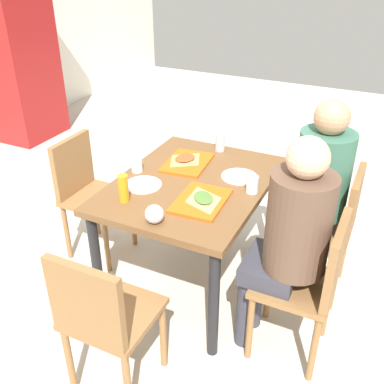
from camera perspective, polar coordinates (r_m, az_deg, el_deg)
ground_plane at (r=3.14m, az=0.00°, el=-11.04°), size 10.00×10.00×0.02m
main_table at (r=2.75m, az=0.00°, el=-0.40°), size 1.15×0.87×0.76m
chair_near_left at (r=2.41m, az=14.95°, el=-10.71°), size 0.40×0.40×0.87m
chair_near_right at (r=2.88m, az=17.43°, el=-3.83°), size 0.40×0.40×0.87m
chair_far_side at (r=3.22m, az=-13.23°, el=0.49°), size 0.40×0.40×0.87m
chair_left_end at (r=2.19m, az=-11.33°, el=-15.17°), size 0.40×0.40×0.87m
person_in_red at (r=2.28m, az=12.32°, el=-5.13°), size 0.32×0.42×1.28m
person_in_brown_jacket at (r=2.77m, az=15.36°, el=1.07°), size 0.32×0.42×1.28m
tray_red_near at (r=2.49m, az=1.14°, el=-1.13°), size 0.37×0.28×0.02m
tray_red_far at (r=2.91m, az=-0.59°, el=3.74°), size 0.38×0.30×0.02m
paper_plate_center at (r=2.67m, az=-6.23°, el=0.93°), size 0.22×0.22×0.01m
paper_plate_near_edge at (r=2.77m, az=6.02°, el=1.98°), size 0.22×0.22×0.01m
pizza_slice_a at (r=2.48m, az=1.46°, el=-0.83°), size 0.26×0.25×0.02m
pizza_slice_b at (r=2.93m, az=-0.89°, el=4.24°), size 0.24×0.21×0.02m
plastic_cup_a at (r=2.82m, az=-7.03°, el=3.56°), size 0.07×0.07×0.10m
plastic_cup_b at (r=2.59m, az=7.66°, el=0.97°), size 0.07×0.07×0.10m
soda_can at (r=3.09m, az=3.59°, el=6.34°), size 0.07×0.07×0.12m
condiment_bottle at (r=2.49m, az=-8.71°, el=0.45°), size 0.06×0.06×0.16m
foil_bundle at (r=2.30m, az=-4.81°, el=-2.82°), size 0.10×0.10×0.10m
drink_fridge at (r=5.45m, az=-21.44°, el=16.14°), size 0.70×0.60×1.90m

